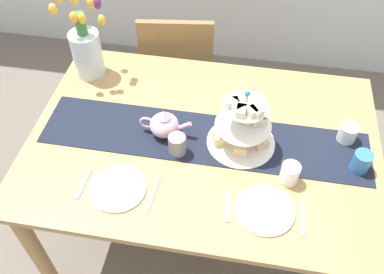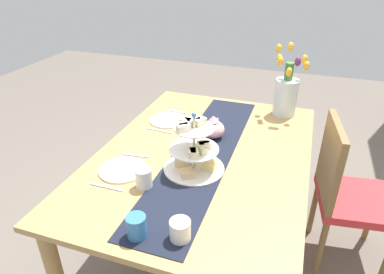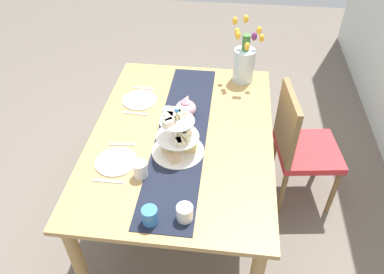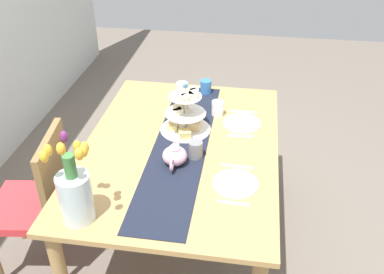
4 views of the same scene
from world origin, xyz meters
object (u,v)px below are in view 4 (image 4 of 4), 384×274
(dining_table, at_px, (181,160))
(knife_left, at_px, (237,167))
(tiered_cake_stand, at_px, (185,115))
(mug_grey, at_px, (196,149))
(mug_white_text, at_px, (218,108))
(dinner_plate_left, at_px, (235,184))
(teapot, at_px, (175,155))
(fork_right, at_px, (241,136))
(chair_left, at_px, (39,198))
(cream_jug, at_px, (182,89))
(dinner_plate_right, at_px, (242,123))
(mug_orange, at_px, (206,87))
(tulip_vase, at_px, (75,192))
(fork_left, at_px, (233,203))
(knife_right, at_px, (243,112))

(dining_table, xyz_separation_m, knife_left, (-0.15, -0.33, 0.10))
(tiered_cake_stand, xyz_separation_m, mug_grey, (-0.26, -0.10, -0.05))
(mug_white_text, bearing_deg, dinner_plate_left, -166.62)
(teapot, height_order, fork_right, teapot)
(chair_left, xyz_separation_m, mug_white_text, (0.65, -0.94, 0.30))
(cream_jug, relative_size, dinner_plate_right, 0.37)
(mug_orange, bearing_deg, mug_grey, -176.87)
(dinner_plate_right, bearing_deg, chair_left, 117.22)
(chair_left, bearing_deg, fork_right, -69.07)
(dining_table, bearing_deg, teapot, 180.00)
(dining_table, height_order, fork_right, fork_right)
(mug_grey, bearing_deg, chair_left, 101.42)
(dinner_plate_left, height_order, mug_white_text, mug_white_text)
(cream_jug, bearing_deg, tiered_cake_stand, -167.65)
(dining_table, relative_size, teapot, 6.51)
(mug_grey, bearing_deg, dinner_plate_right, -30.49)
(cream_jug, height_order, mug_grey, mug_grey)
(chair_left, relative_size, dinner_plate_right, 3.96)
(teapot, relative_size, mug_white_text, 2.51)
(mug_grey, distance_m, mug_white_text, 0.48)
(teapot, height_order, tulip_vase, tulip_vase)
(fork_right, xyz_separation_m, mug_orange, (0.52, 0.27, 0.04))
(tulip_vase, relative_size, fork_right, 3.03)
(mug_white_text, bearing_deg, fork_left, -168.93)
(teapot, bearing_deg, mug_orange, -3.95)
(fork_left, relative_size, knife_left, 0.88)
(chair_left, distance_m, teapot, 0.84)
(knife_left, height_order, mug_orange, mug_orange)
(knife_left, distance_m, mug_grey, 0.24)
(chair_left, bearing_deg, knife_left, -83.67)
(dinner_plate_right, bearing_deg, teapot, 144.91)
(tiered_cake_stand, relative_size, tulip_vase, 0.67)
(knife_left, distance_m, knife_right, 0.59)
(dinner_plate_left, xyz_separation_m, fork_left, (-0.14, 0.00, -0.00))
(chair_left, relative_size, fork_right, 6.07)
(dining_table, bearing_deg, fork_left, -143.41)
(knife_right, bearing_deg, mug_white_text, 110.93)
(fork_left, relative_size, fork_right, 1.00)
(teapot, bearing_deg, mug_white_text, -17.04)
(dinner_plate_left, bearing_deg, knife_left, 0.00)
(fork_right, relative_size, mug_grey, 1.58)
(fork_left, bearing_deg, mug_grey, 33.74)
(knife_right, xyz_separation_m, mug_orange, (0.23, 0.27, 0.04))
(teapot, bearing_deg, cream_jug, 7.12)
(knife_left, xyz_separation_m, mug_grey, (0.05, 0.23, 0.05))
(tiered_cake_stand, relative_size, fork_left, 2.03)
(teapot, relative_size, knife_left, 1.40)
(chair_left, height_order, mug_orange, chair_left)
(chair_left, xyz_separation_m, fork_left, (-0.17, -1.10, 0.26))
(tulip_vase, height_order, fork_right, tulip_vase)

